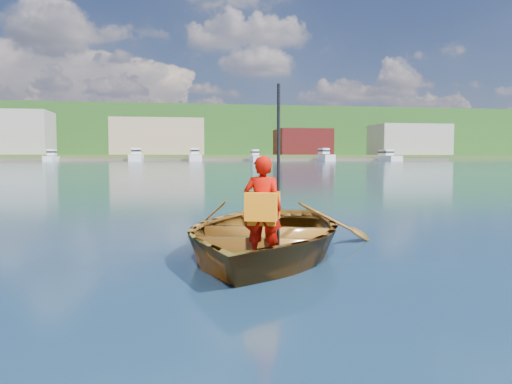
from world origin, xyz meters
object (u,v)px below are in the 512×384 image
at_px(child_paddler, 263,208).
at_px(dock, 204,160).
at_px(marina_yachts, 183,157).
at_px(rowboat, 263,233).

distance_m(child_paddler, dock, 148.97).
bearing_deg(child_paddler, marina_yachts, 89.19).
height_order(rowboat, child_paddler, child_paddler).
relative_size(child_paddler, dock, 0.01).
relative_size(rowboat, dock, 0.03).
height_order(dock, marina_yachts, marina_yachts).
xyz_separation_m(rowboat, dock, (8.33, 147.83, 0.14)).
distance_m(rowboat, marina_yachts, 143.17).
relative_size(child_paddler, marina_yachts, 0.01).
xyz_separation_m(rowboat, marina_yachts, (1.88, 143.16, 1.10)).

